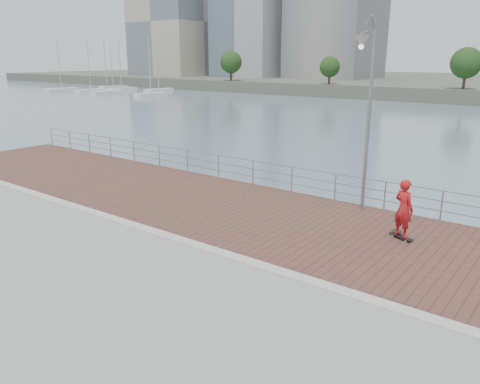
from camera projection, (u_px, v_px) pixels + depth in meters
The scene contains 9 objects.
water at pixel (202, 306), 14.82m from camera, with size 400.00×400.00×0.00m, color slate.
seawall at pixel (55, 355), 10.73m from camera, with size 40.00×24.00×2.00m, color gray.
brick_lane at pixel (267, 216), 17.02m from camera, with size 40.00×6.80×0.02m, color brown.
curb at pixel (200, 246), 14.26m from camera, with size 40.00×0.40×0.06m, color #B7B5AD.
guardrail at pixel (313, 180), 19.42m from camera, with size 39.06×0.06×1.13m.
street_lamp at pixel (366, 84), 16.16m from camera, with size 0.48×1.40×6.62m.
skateboard at pixel (401, 237), 14.86m from camera, with size 0.85×0.53×0.10m.
skateboarder at pixel (404, 208), 14.60m from camera, with size 0.68×0.45×1.87m, color #B3171C.
marina at pixel (114, 90), 107.25m from camera, with size 30.20×20.91×11.52m.
Camera 1 is at (9.02, -9.78, 5.56)m, focal length 35.00 mm.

